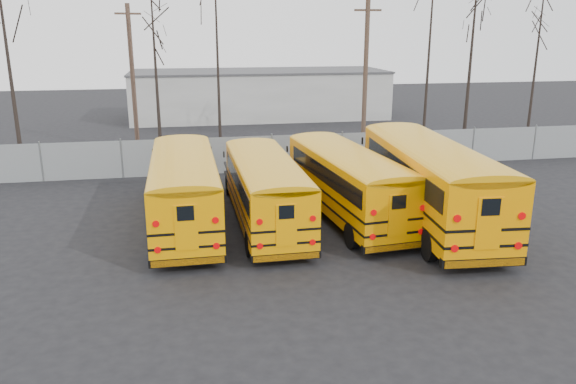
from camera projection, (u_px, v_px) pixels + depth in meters
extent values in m
plane|color=black|center=(325.00, 252.00, 19.88)|extent=(120.00, 120.00, 0.00)
cube|color=gray|center=(272.00, 153.00, 30.93)|extent=(40.00, 0.04, 2.00)
cube|color=beige|center=(259.00, 95.00, 49.88)|extent=(22.00, 8.00, 4.00)
cylinder|color=black|center=(154.00, 247.00, 18.98)|extent=(0.28, 0.97, 0.97)
cylinder|color=black|center=(219.00, 243.00, 19.37)|extent=(0.28, 0.97, 0.97)
cylinder|color=black|center=(161.00, 185.00, 26.64)|extent=(0.28, 0.97, 0.97)
cylinder|color=black|center=(207.00, 182.00, 27.03)|extent=(0.28, 0.97, 0.97)
cube|color=orange|center=(184.00, 189.00, 21.82)|extent=(2.47, 9.01, 2.27)
cube|color=orange|center=(183.00, 172.00, 27.02)|extent=(2.19, 1.66, 0.97)
cube|color=black|center=(184.00, 177.00, 21.50)|extent=(2.51, 8.04, 0.68)
cube|color=black|center=(185.00, 200.00, 22.79)|extent=(2.51, 10.67, 0.09)
cube|color=black|center=(184.00, 188.00, 22.66)|extent=(2.51, 10.67, 0.09)
cube|color=black|center=(188.00, 261.00, 18.00)|extent=(2.48, 0.23, 0.27)
cube|color=black|center=(184.00, 179.00, 27.90)|extent=(2.32, 0.21, 0.25)
cube|color=orange|center=(186.00, 228.00, 17.58)|extent=(0.73, 0.04, 1.50)
cylinder|color=#B20505|center=(158.00, 250.00, 17.59)|extent=(0.21, 0.04, 0.21)
cylinder|color=#B20505|center=(216.00, 246.00, 17.93)|extent=(0.21, 0.04, 0.21)
cylinder|color=#B20505|center=(156.00, 224.00, 17.35)|extent=(0.21, 0.04, 0.21)
cylinder|color=#B20505|center=(215.00, 220.00, 17.68)|extent=(0.21, 0.04, 0.21)
cylinder|color=black|center=(250.00, 244.00, 19.35)|extent=(0.27, 0.92, 0.92)
cylinder|color=black|center=(308.00, 240.00, 19.74)|extent=(0.27, 0.92, 0.92)
cylinder|color=black|center=(229.00, 185.00, 26.61)|extent=(0.27, 0.92, 0.92)
cylinder|color=black|center=(272.00, 183.00, 26.99)|extent=(0.27, 0.92, 0.92)
cube|color=orange|center=(266.00, 189.00, 22.05)|extent=(2.39, 8.55, 2.15)
cube|color=orange|center=(249.00, 173.00, 26.98)|extent=(2.08, 1.58, 0.92)
cube|color=black|center=(266.00, 179.00, 21.75)|extent=(2.41, 7.63, 0.64)
cube|color=black|center=(263.00, 200.00, 22.97)|extent=(2.43, 10.13, 0.08)
cube|color=black|center=(263.00, 189.00, 22.84)|extent=(2.43, 10.13, 0.08)
cube|color=black|center=(286.00, 256.00, 18.44)|extent=(2.35, 0.23, 0.26)
cube|color=black|center=(248.00, 180.00, 27.81)|extent=(2.20, 0.21, 0.24)
cube|color=orange|center=(286.00, 225.00, 18.03)|extent=(0.69, 0.04, 1.42)
cylinder|color=#B20505|center=(260.00, 246.00, 18.04)|extent=(0.20, 0.04, 0.20)
cylinder|color=#B20505|center=(313.00, 242.00, 18.37)|extent=(0.20, 0.04, 0.20)
cylinder|color=#B20505|center=(260.00, 222.00, 17.81)|extent=(0.20, 0.04, 0.20)
cylinder|color=#B20505|center=(313.00, 218.00, 18.14)|extent=(0.20, 0.04, 0.20)
cylinder|color=black|center=(352.00, 236.00, 20.07)|extent=(0.36, 0.97, 0.95)
cylinder|color=black|center=(406.00, 230.00, 20.65)|extent=(0.36, 0.97, 0.95)
cylinder|color=black|center=(289.00, 180.00, 27.44)|extent=(0.36, 0.97, 0.95)
cylinder|color=black|center=(330.00, 177.00, 28.02)|extent=(0.36, 0.97, 0.95)
cube|color=orange|center=(348.00, 182.00, 22.90)|extent=(3.24, 9.04, 2.23)
cube|color=orange|center=(308.00, 168.00, 27.90)|extent=(2.29, 1.82, 0.95)
cube|color=black|center=(350.00, 171.00, 22.59)|extent=(3.19, 8.09, 0.67)
cube|color=black|center=(341.00, 193.00, 23.84)|extent=(3.43, 10.67, 0.09)
cube|color=black|center=(341.00, 182.00, 23.71)|extent=(3.43, 10.67, 0.09)
cube|color=black|center=(395.00, 246.00, 19.24)|extent=(2.44, 0.45, 0.27)
cube|color=black|center=(303.00, 174.00, 28.75)|extent=(2.29, 0.42, 0.25)
cube|color=orange|center=(398.00, 216.00, 18.82)|extent=(0.71, 0.11, 1.47)
cylinder|color=#B20505|center=(373.00, 237.00, 18.76)|extent=(0.21, 0.06, 0.21)
cylinder|color=#B20505|center=(421.00, 232.00, 19.24)|extent=(0.21, 0.06, 0.21)
cylinder|color=#B20505|center=(374.00, 213.00, 18.52)|extent=(0.21, 0.06, 0.21)
cylinder|color=#B20505|center=(423.00, 208.00, 19.00)|extent=(0.21, 0.06, 0.21)
cylinder|color=black|center=(430.00, 245.00, 18.99)|extent=(0.38, 1.11, 1.10)
cylinder|color=black|center=(499.00, 242.00, 19.26)|extent=(0.38, 1.11, 1.10)
cylinder|color=black|center=(364.00, 177.00, 27.77)|extent=(0.38, 1.11, 1.10)
cylinder|color=black|center=(412.00, 176.00, 28.04)|extent=(0.38, 1.11, 1.10)
cube|color=orange|center=(430.00, 180.00, 22.16)|extent=(3.44, 10.36, 2.58)
cube|color=orange|center=(386.00, 164.00, 28.12)|extent=(2.59, 2.03, 1.10)
cube|color=black|center=(433.00, 168.00, 21.79)|extent=(3.41, 9.27, 0.77)
cube|color=black|center=(421.00, 193.00, 23.27)|extent=(3.61, 12.24, 0.10)
cube|color=black|center=(422.00, 180.00, 23.12)|extent=(3.61, 12.24, 0.10)
cube|color=black|center=(483.00, 262.00, 17.78)|extent=(2.82, 0.44, 0.31)
cube|color=black|center=(381.00, 171.00, 29.13)|extent=(2.64, 0.40, 0.29)
cube|color=orange|center=(489.00, 224.00, 17.30)|extent=(0.82, 0.10, 1.70)
cylinder|color=#B20505|center=(455.00, 249.00, 17.39)|extent=(0.24, 0.06, 0.24)
cylinder|color=#B20505|center=(518.00, 246.00, 17.61)|extent=(0.24, 0.06, 0.24)
cylinder|color=#B20505|center=(457.00, 219.00, 17.11)|extent=(0.24, 0.06, 0.24)
cylinder|color=#B20505|center=(522.00, 216.00, 17.34)|extent=(0.24, 0.06, 0.24)
cylinder|color=#4B362A|center=(133.00, 80.00, 35.07)|extent=(0.28, 0.28, 9.10)
cube|color=#4B362A|center=(128.00, 14.00, 33.97)|extent=(1.54, 0.75, 0.12)
cylinder|color=#473428|center=(365.00, 78.00, 34.87)|extent=(0.29, 0.29, 9.31)
cube|color=#473428|center=(368.00, 10.00, 33.74)|extent=(1.66, 0.29, 0.12)
cone|color=black|center=(9.00, 62.00, 28.94)|extent=(0.26, 0.26, 11.89)
cone|color=black|center=(156.00, 78.00, 33.61)|extent=(0.26, 0.26, 9.52)
cone|color=black|center=(217.00, 55.00, 33.70)|extent=(0.26, 0.26, 12.21)
cone|color=black|center=(429.00, 54.00, 33.74)|extent=(0.26, 0.26, 12.30)
cone|color=black|center=(470.00, 63.00, 34.51)|extent=(0.26, 0.26, 11.16)
cone|color=black|center=(536.00, 64.00, 35.74)|extent=(0.26, 0.26, 10.92)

